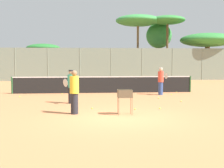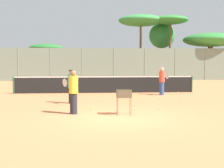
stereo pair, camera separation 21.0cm
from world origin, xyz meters
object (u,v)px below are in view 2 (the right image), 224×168
Objects in this scene: player_white_outfit at (73,92)px; parked_car at (157,73)px; tennis_net at (105,84)px; player_red_cap at (71,86)px; player_yellow_shirt at (162,81)px; ball_cart at (124,96)px.

player_white_outfit reaches higher than parked_car.
player_white_outfit is (-1.67, -7.90, 0.32)m from tennis_net.
parked_car is (8.83, 20.34, -0.19)m from player_red_cap.
parked_car is at bearing 65.92° from tennis_net.
tennis_net is 3.74m from player_yellow_shirt.
player_yellow_shirt is 7.45m from ball_cart.
player_white_outfit is 24.94m from parked_car.
tennis_net is 12.00× the size of ball_cart.
player_red_cap reaches higher than parked_car.
parked_car is at bearing -62.61° from player_white_outfit.
player_red_cap is 4.06m from ball_cart.
player_red_cap is 0.98× the size of player_yellow_shirt.
ball_cart is (0.29, -8.25, 0.18)m from tennis_net.
parked_car is (6.64, 23.76, -0.08)m from ball_cart.
ball_cart is (2.19, -3.42, -0.11)m from player_red_cap.
ball_cart is 24.67m from parked_car.
player_white_outfit reaches higher than player_red_cap.
player_yellow_shirt reaches higher than player_red_cap.
parked_car reaches higher than ball_cart.
player_red_cap is at bearing -113.47° from parked_car.
tennis_net is 2.78× the size of parked_car.
player_red_cap is at bearing -111.48° from tennis_net.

